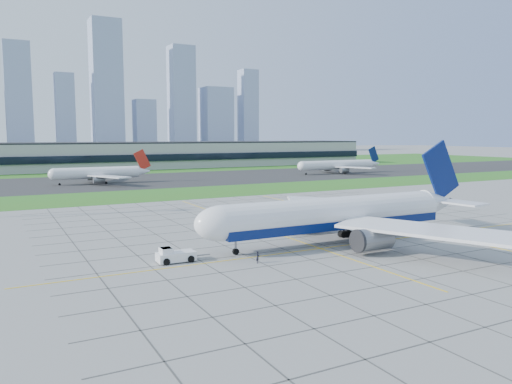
# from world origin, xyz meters

# --- Properties ---
(ground) EXTENTS (1400.00, 1400.00, 0.00)m
(ground) POSITION_xyz_m (0.00, 0.00, 0.00)
(ground) COLOR #9D9D97
(ground) RESTS_ON ground
(grass_median) EXTENTS (700.00, 35.00, 0.04)m
(grass_median) POSITION_xyz_m (0.00, 90.00, 0.02)
(grass_median) COLOR #3B7320
(grass_median) RESTS_ON ground
(asphalt_taxiway) EXTENTS (700.00, 75.00, 0.04)m
(asphalt_taxiway) POSITION_xyz_m (0.00, 145.00, 0.03)
(asphalt_taxiway) COLOR #383838
(asphalt_taxiway) RESTS_ON ground
(grass_far) EXTENTS (700.00, 145.00, 0.04)m
(grass_far) POSITION_xyz_m (0.00, 255.00, 0.02)
(grass_far) COLOR #3B7320
(grass_far) RESTS_ON ground
(apron_markings) EXTENTS (120.00, 130.00, 0.03)m
(apron_markings) POSITION_xyz_m (0.43, 11.09, 0.02)
(apron_markings) COLOR #474744
(apron_markings) RESTS_ON ground
(terminal) EXTENTS (260.00, 43.00, 15.80)m
(terminal) POSITION_xyz_m (40.00, 229.87, 7.89)
(terminal) COLOR #B7B7B2
(terminal) RESTS_ON ground
(city_skyline) EXTENTS (523.00, 32.40, 160.00)m
(city_skyline) POSITION_xyz_m (-8.71, 520.00, 59.09)
(city_skyline) COLOR #93A1C1
(city_skyline) RESTS_ON ground
(airliner) EXTENTS (60.17, 61.02, 18.95)m
(airliner) POSITION_xyz_m (-4.35, 0.76, 5.18)
(airliner) COLOR white
(airliner) RESTS_ON ground
(pushback_tug) EXTENTS (8.77, 3.11, 2.44)m
(pushback_tug) POSITION_xyz_m (-35.92, 1.01, 1.08)
(pushback_tug) COLOR white
(pushback_tug) RESTS_ON ground
(crew_near) EXTENTS (0.80, 0.82, 1.90)m
(crew_near) POSITION_xyz_m (-24.53, -5.66, 0.95)
(crew_near) COLOR black
(crew_near) RESTS_ON ground
(distant_jet_1) EXTENTS (39.15, 42.66, 14.08)m
(distant_jet_1) POSITION_xyz_m (-21.69, 138.63, 4.49)
(distant_jet_1) COLOR white
(distant_jet_1) RESTS_ON ground
(distant_jet_2) EXTENTS (50.08, 42.66, 14.08)m
(distant_jet_2) POSITION_xyz_m (99.66, 137.24, 4.49)
(distant_jet_2) COLOR white
(distant_jet_2) RESTS_ON ground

